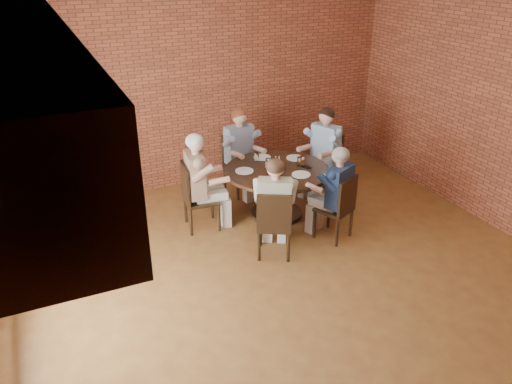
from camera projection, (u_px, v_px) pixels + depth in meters
name	position (u px, v px, depth m)	size (l,w,h in m)	color
floor	(304.00, 293.00, 5.79)	(7.00, 7.00, 0.00)	olive
wall_back	(200.00, 82.00, 7.92)	(7.00, 7.00, 0.00)	brown
ceiling_beam	(15.00, 0.00, 3.45)	(0.22, 6.90, 0.26)	black
dining_table	(277.00, 183.00, 7.27)	(1.52, 1.52, 0.75)	black
chair_a	(326.00, 161.00, 8.04)	(0.60, 0.60, 0.98)	black
diner_a	(323.00, 152.00, 7.90)	(0.57, 0.71, 1.41)	teal
chair_b	(238.00, 161.00, 8.05)	(0.53, 0.53, 0.97)	black
diner_b	(241.00, 153.00, 7.91)	(0.56, 0.69, 1.39)	gray
chair_c	(194.00, 195.00, 6.93)	(0.51, 0.51, 0.97)	black
diner_c	(200.00, 182.00, 6.88)	(0.57, 0.70, 1.40)	brown
chair_d	(274.00, 222.00, 6.25)	(0.58, 0.58, 0.94)	black
diner_d	(275.00, 208.00, 6.26)	(0.53, 0.66, 1.34)	#BBAA93
chair_e	(340.00, 206.00, 6.66)	(0.56, 0.56, 0.93)	black
diner_e	(335.00, 194.00, 6.65)	(0.52, 0.64, 1.32)	#1C2D4E
plate_a	(295.00, 158.00, 7.54)	(0.26, 0.26, 0.01)	white
plate_b	(262.00, 157.00, 7.56)	(0.26, 0.26, 0.01)	white
plate_c	(244.00, 171.00, 7.09)	(0.26, 0.26, 0.01)	white
plate_d	(301.00, 175.00, 6.98)	(0.26, 0.26, 0.01)	white
glass_a	(299.00, 162.00, 7.24)	(0.07, 0.07, 0.14)	white
glass_b	(277.00, 160.00, 7.30)	(0.07, 0.07, 0.14)	white
glass_c	(257.00, 157.00, 7.42)	(0.07, 0.07, 0.14)	white
glass_d	(268.00, 163.00, 7.19)	(0.07, 0.07, 0.14)	white
glass_e	(269.00, 170.00, 6.97)	(0.07, 0.07, 0.14)	white
glass_f	(270.00, 173.00, 6.87)	(0.07, 0.07, 0.14)	white
glass_g	(282.00, 168.00, 7.02)	(0.07, 0.07, 0.14)	white
glass_h	(302.00, 161.00, 7.27)	(0.07, 0.07, 0.14)	white
smartphone	(306.00, 167.00, 7.23)	(0.08, 0.16, 0.01)	black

